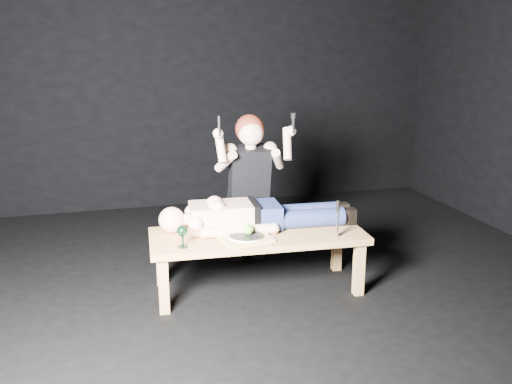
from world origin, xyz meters
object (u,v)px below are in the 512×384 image
table (258,261)px  kneeling_woman (248,187)px  lying_man (260,211)px  serving_tray (246,239)px  goblet (182,236)px  carving_knife (337,219)px

table → kneeling_woman: kneeling_woman is taller
table → kneeling_woman: size_ratio=1.21×
lying_man → serving_tray: lying_man is taller
kneeling_woman → goblet: kneeling_woman is taller
goblet → carving_knife: carving_knife is taller
lying_man → carving_knife: carving_knife is taller
table → carving_knife: 0.68m
goblet → carving_knife: (1.10, -0.08, 0.06)m
serving_tray → carving_knife: (0.65, -0.09, 0.12)m
lying_man → kneeling_woman: kneeling_woman is taller
serving_tray → table: bearing=46.4°
serving_tray → goblet: goblet is taller
lying_man → carving_knife: bearing=-33.3°
lying_man → goblet: size_ratio=9.33×
lying_man → kneeling_woman: size_ratio=1.13×
kneeling_woman → goblet: 0.98m
table → goblet: 0.67m
table → kneeling_woman: bearing=86.4°
lying_man → goblet: (-0.63, -0.28, -0.04)m
table → lying_man: lying_man is taller
table → lying_man: size_ratio=1.08×
lying_man → goblet: bearing=-152.5°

